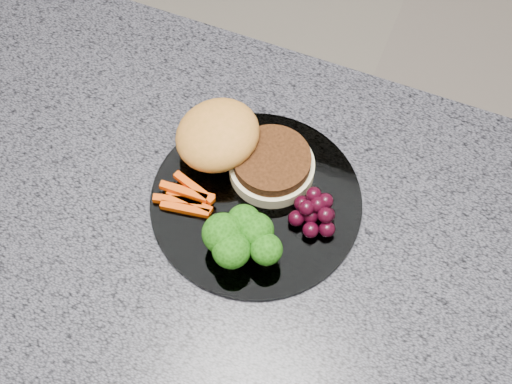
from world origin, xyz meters
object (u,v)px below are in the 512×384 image
(island_cabinet, at_px, (234,351))
(grape_bunch, at_px, (315,211))
(plate, at_px, (256,201))
(burger, at_px, (237,148))

(island_cabinet, distance_m, grape_bunch, 0.50)
(island_cabinet, relative_size, plate, 4.62)
(burger, relative_size, grape_bunch, 3.27)
(island_cabinet, bearing_deg, plate, 70.90)
(plate, distance_m, grape_bunch, 0.08)
(plate, xyz_separation_m, burger, (-0.04, 0.05, 0.03))
(island_cabinet, xyz_separation_m, plate, (0.02, 0.06, 0.47))
(plate, relative_size, grape_bunch, 4.29)
(island_cabinet, distance_m, plate, 0.48)
(island_cabinet, height_order, burger, burger)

